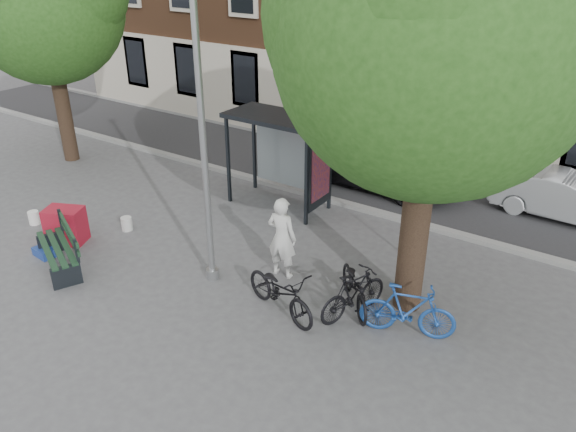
{
  "coord_description": "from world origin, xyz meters",
  "views": [
    {
      "loc": [
        7.38,
        -7.84,
        6.85
      ],
      "look_at": [
        1.22,
        1.21,
        1.4
      ],
      "focal_mm": 35.0,
      "sensor_mm": 36.0,
      "label": 1
    }
  ],
  "objects_px": {
    "red_stand": "(66,225)",
    "bike_b": "(408,311)",
    "painter": "(282,238)",
    "lamppost": "(205,162)",
    "bike_c": "(355,286)",
    "bus_shelter": "(292,142)",
    "notice_sign": "(405,204)",
    "bench": "(60,250)",
    "car_dark": "(374,157)",
    "bike_d": "(353,294)",
    "car_silver": "(565,197)",
    "bike_a": "(280,291)"
  },
  "relations": [
    {
      "from": "red_stand",
      "to": "bike_b",
      "type": "bearing_deg",
      "value": 8.9
    },
    {
      "from": "painter",
      "to": "red_stand",
      "type": "distance_m",
      "value": 5.63
    },
    {
      "from": "lamppost",
      "to": "bike_c",
      "type": "height_order",
      "value": "lamppost"
    },
    {
      "from": "lamppost",
      "to": "bike_b",
      "type": "bearing_deg",
      "value": 7.66
    },
    {
      "from": "bus_shelter",
      "to": "notice_sign",
      "type": "xyz_separation_m",
      "value": [
        3.61,
        -0.65,
        -0.63
      ]
    },
    {
      "from": "bench",
      "to": "car_dark",
      "type": "relative_size",
      "value": 0.37
    },
    {
      "from": "car_dark",
      "to": "bike_b",
      "type": "bearing_deg",
      "value": -148.59
    },
    {
      "from": "painter",
      "to": "bike_c",
      "type": "height_order",
      "value": "painter"
    },
    {
      "from": "bike_b",
      "to": "bike_d",
      "type": "xyz_separation_m",
      "value": [
        -1.14,
        -0.03,
        -0.04
      ]
    },
    {
      "from": "painter",
      "to": "bike_c",
      "type": "relative_size",
      "value": 1.05
    },
    {
      "from": "bus_shelter",
      "to": "bike_c",
      "type": "distance_m",
      "value": 5.15
    },
    {
      "from": "lamppost",
      "to": "notice_sign",
      "type": "relative_size",
      "value": 3.38
    },
    {
      "from": "car_silver",
      "to": "notice_sign",
      "type": "bearing_deg",
      "value": 146.54
    },
    {
      "from": "bench",
      "to": "car_silver",
      "type": "relative_size",
      "value": 0.55
    },
    {
      "from": "car_silver",
      "to": "car_dark",
      "type": "bearing_deg",
      "value": 96.36
    },
    {
      "from": "lamppost",
      "to": "notice_sign",
      "type": "distance_m",
      "value": 4.81
    },
    {
      "from": "bike_c",
      "to": "red_stand",
      "type": "distance_m",
      "value": 7.42
    },
    {
      "from": "bench",
      "to": "bike_b",
      "type": "relative_size",
      "value": 1.14
    },
    {
      "from": "bench",
      "to": "bike_c",
      "type": "distance_m",
      "value": 6.74
    },
    {
      "from": "bike_b",
      "to": "bench",
      "type": "bearing_deg",
      "value": 87.47
    },
    {
      "from": "notice_sign",
      "to": "bike_b",
      "type": "bearing_deg",
      "value": -42.17
    },
    {
      "from": "bench",
      "to": "red_stand",
      "type": "relative_size",
      "value": 2.3
    },
    {
      "from": "bus_shelter",
      "to": "bike_d",
      "type": "xyz_separation_m",
      "value": [
        3.85,
        -3.55,
        -1.41
      ]
    },
    {
      "from": "bike_d",
      "to": "car_dark",
      "type": "relative_size",
      "value": 0.3
    },
    {
      "from": "bike_b",
      "to": "notice_sign",
      "type": "relative_size",
      "value": 1.01
    },
    {
      "from": "car_silver",
      "to": "bus_shelter",
      "type": "bearing_deg",
      "value": 119.36
    },
    {
      "from": "bench",
      "to": "bike_a",
      "type": "bearing_deg",
      "value": 39.94
    },
    {
      "from": "painter",
      "to": "bench",
      "type": "relative_size",
      "value": 0.92
    },
    {
      "from": "bike_c",
      "to": "red_stand",
      "type": "relative_size",
      "value": 2.02
    },
    {
      "from": "bike_b",
      "to": "bike_d",
      "type": "relative_size",
      "value": 1.07
    },
    {
      "from": "bike_a",
      "to": "car_silver",
      "type": "relative_size",
      "value": 0.53
    },
    {
      "from": "lamppost",
      "to": "bike_d",
      "type": "distance_m",
      "value": 4.0
    },
    {
      "from": "bike_c",
      "to": "bike_d",
      "type": "bearing_deg",
      "value": -111.28
    },
    {
      "from": "bike_a",
      "to": "car_dark",
      "type": "xyz_separation_m",
      "value": [
        -1.58,
        7.31,
        0.27
      ]
    },
    {
      "from": "painter",
      "to": "bike_b",
      "type": "bearing_deg",
      "value": 168.16
    },
    {
      "from": "bike_a",
      "to": "car_silver",
      "type": "height_order",
      "value": "car_silver"
    },
    {
      "from": "painter",
      "to": "bike_d",
      "type": "xyz_separation_m",
      "value": [
        2.04,
        -0.44,
        -0.44
      ]
    },
    {
      "from": "painter",
      "to": "car_silver",
      "type": "distance_m",
      "value": 8.12
    },
    {
      "from": "lamppost",
      "to": "car_silver",
      "type": "relative_size",
      "value": 1.64
    },
    {
      "from": "notice_sign",
      "to": "red_stand",
      "type": "bearing_deg",
      "value": -127.3
    },
    {
      "from": "painter",
      "to": "car_silver",
      "type": "height_order",
      "value": "painter"
    },
    {
      "from": "painter",
      "to": "bike_a",
      "type": "bearing_deg",
      "value": 119.1
    },
    {
      "from": "bike_a",
      "to": "bike_d",
      "type": "height_order",
      "value": "bike_a"
    },
    {
      "from": "bus_shelter",
      "to": "painter",
      "type": "relative_size",
      "value": 1.5
    },
    {
      "from": "bike_d",
      "to": "car_silver",
      "type": "bearing_deg",
      "value": -91.0
    },
    {
      "from": "bike_a",
      "to": "notice_sign",
      "type": "height_order",
      "value": "notice_sign"
    },
    {
      "from": "bike_c",
      "to": "red_stand",
      "type": "bearing_deg",
      "value": 149.73
    },
    {
      "from": "painter",
      "to": "bench",
      "type": "bearing_deg",
      "value": 26.38
    },
    {
      "from": "bench",
      "to": "notice_sign",
      "type": "bearing_deg",
      "value": 64.2
    },
    {
      "from": "bike_c",
      "to": "bike_d",
      "type": "xyz_separation_m",
      "value": [
        0.12,
        -0.3,
        0.03
      ]
    }
  ]
}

